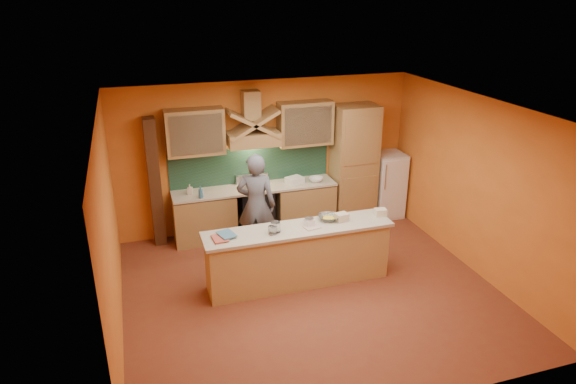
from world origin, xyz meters
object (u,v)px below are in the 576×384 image
object	(u,v)px
person	(256,205)
mixing_bowl	(329,218)
stove	(256,210)
fridge	(387,185)
kitchen_scale	(309,222)

from	to	relation	value
person	mixing_bowl	xyz separation A→B (m)	(0.91, -0.99, 0.08)
stove	person	size ratio (longest dim) A/B	0.50
stove	person	bearing A→B (deg)	-102.46
fridge	stove	bearing A→B (deg)	180.00
person	mixing_bowl	world-z (taller)	person
person	stove	bearing A→B (deg)	-80.17
fridge	kitchen_scale	bearing A→B (deg)	-141.05
fridge	mixing_bowl	bearing A→B (deg)	-137.90
stove	fridge	world-z (taller)	fridge
fridge	kitchen_scale	distance (m)	3.01
stove	mixing_bowl	world-z (taller)	mixing_bowl
fridge	kitchen_scale	world-z (taller)	fridge
stove	fridge	xyz separation A→B (m)	(2.70, 0.00, 0.20)
fridge	person	distance (m)	2.99
kitchen_scale	mixing_bowl	distance (m)	0.37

